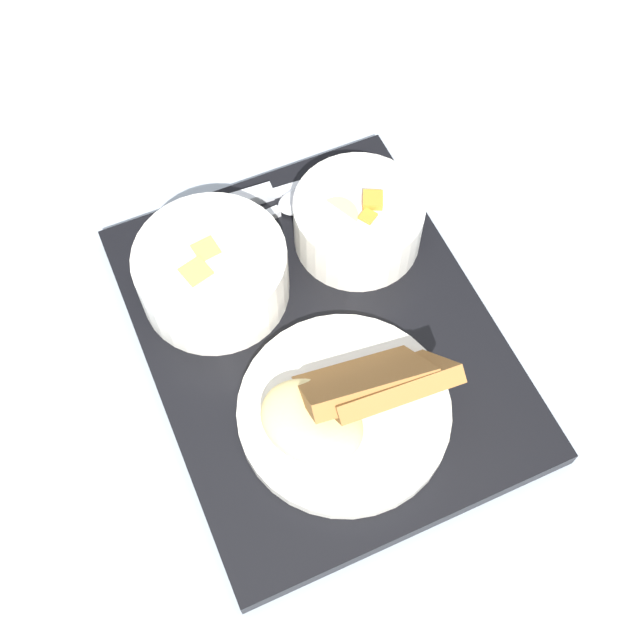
# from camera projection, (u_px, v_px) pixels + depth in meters

# --- Properties ---
(ground_plane) EXTENTS (4.00, 4.00, 0.00)m
(ground_plane) POSITION_uv_depth(u_px,v_px,m) (320.00, 345.00, 0.76)
(ground_plane) COLOR #99A3AD
(serving_tray) EXTENTS (0.44, 0.37, 0.02)m
(serving_tray) POSITION_uv_depth(u_px,v_px,m) (320.00, 340.00, 0.75)
(serving_tray) COLOR black
(serving_tray) RESTS_ON ground_plane
(bowl_salad) EXTENTS (0.13, 0.13, 0.06)m
(bowl_salad) POSITION_uv_depth(u_px,v_px,m) (358.00, 220.00, 0.77)
(bowl_salad) COLOR silver
(bowl_salad) RESTS_ON serving_tray
(bowl_soup) EXTENTS (0.14, 0.14, 0.06)m
(bowl_soup) POSITION_uv_depth(u_px,v_px,m) (212.00, 271.00, 0.74)
(bowl_soup) COLOR silver
(bowl_soup) RESTS_ON serving_tray
(plate_main) EXTENTS (0.19, 0.19, 0.10)m
(plate_main) POSITION_uv_depth(u_px,v_px,m) (345.00, 404.00, 0.69)
(plate_main) COLOR silver
(plate_main) RESTS_ON serving_tray
(knife) EXTENTS (0.03, 0.19, 0.01)m
(knife) POSITION_uv_depth(u_px,v_px,m) (255.00, 197.00, 0.81)
(knife) COLOR silver
(knife) RESTS_ON serving_tray
(spoon) EXTENTS (0.05, 0.15, 0.01)m
(spoon) POSITION_uv_depth(u_px,v_px,m) (280.00, 210.00, 0.81)
(spoon) COLOR silver
(spoon) RESTS_ON serving_tray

